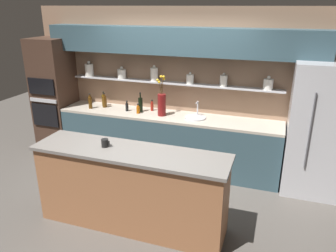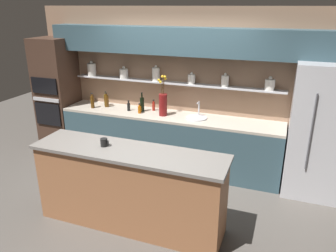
# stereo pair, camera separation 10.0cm
# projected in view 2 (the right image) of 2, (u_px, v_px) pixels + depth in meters

# --- Properties ---
(ground_plane) EXTENTS (12.00, 12.00, 0.00)m
(ground_plane) POSITION_uv_depth(u_px,v_px,m) (145.00, 205.00, 4.55)
(ground_plane) COLOR #4C4742
(back_wall_unit) EXTENTS (5.20, 0.44, 2.60)m
(back_wall_unit) POSITION_uv_depth(u_px,v_px,m) (181.00, 74.00, 5.36)
(back_wall_unit) COLOR #937056
(back_wall_unit) RESTS_ON ground_plane
(back_counter_unit) EXTENTS (3.69, 0.62, 0.92)m
(back_counter_unit) POSITION_uv_depth(u_px,v_px,m) (168.00, 141.00, 5.52)
(back_counter_unit) COLOR #334C56
(back_counter_unit) RESTS_ON ground_plane
(island_counter) EXTENTS (2.37, 0.61, 1.02)m
(island_counter) POSITION_uv_depth(u_px,v_px,m) (130.00, 188.00, 4.00)
(island_counter) COLOR #99603D
(island_counter) RESTS_ON ground_plane
(refrigerator) EXTENTS (0.85, 0.73, 1.91)m
(refrigerator) POSITION_uv_depth(u_px,v_px,m) (321.00, 131.00, 4.56)
(refrigerator) COLOR #B7B7BC
(refrigerator) RESTS_ON ground_plane
(oven_tower) EXTENTS (0.62, 0.64, 2.08)m
(oven_tower) POSITION_uv_depth(u_px,v_px,m) (58.00, 96.00, 6.02)
(oven_tower) COLOR #3D281E
(oven_tower) RESTS_ON ground_plane
(flower_vase) EXTENTS (0.14, 0.16, 0.65)m
(flower_vase) POSITION_uv_depth(u_px,v_px,m) (163.00, 103.00, 5.27)
(flower_vase) COLOR maroon
(flower_vase) RESTS_ON back_counter_unit
(sink_fixture) EXTENTS (0.34, 0.34, 0.25)m
(sink_fixture) POSITION_uv_depth(u_px,v_px,m) (197.00, 117.00, 5.20)
(sink_fixture) COLOR #B7B7BC
(sink_fixture) RESTS_ON back_counter_unit
(bottle_sauce_0) EXTENTS (0.05, 0.05, 0.19)m
(bottle_sauce_0) POSITION_uv_depth(u_px,v_px,m) (154.00, 106.00, 5.56)
(bottle_sauce_0) COLOR maroon
(bottle_sauce_0) RESTS_ON back_counter_unit
(bottle_sauce_1) EXTENTS (0.06, 0.06, 0.17)m
(bottle_sauce_1) POSITION_uv_depth(u_px,v_px,m) (140.00, 109.00, 5.43)
(bottle_sauce_1) COLOR #9E4C0A
(bottle_sauce_1) RESTS_ON back_counter_unit
(bottle_spirit_2) EXTENTS (0.06, 0.06, 0.26)m
(bottle_spirit_2) POSITION_uv_depth(u_px,v_px,m) (92.00, 102.00, 5.69)
(bottle_spirit_2) COLOR #4C2D0C
(bottle_spirit_2) RESTS_ON back_counter_unit
(bottle_spirit_3) EXTENTS (0.08, 0.08, 0.25)m
(bottle_spirit_3) POSITION_uv_depth(u_px,v_px,m) (107.00, 101.00, 5.76)
(bottle_spirit_3) COLOR #4C2D0C
(bottle_spirit_3) RESTS_ON back_counter_unit
(bottle_wine_4) EXTENTS (0.07, 0.07, 0.33)m
(bottle_wine_4) POSITION_uv_depth(u_px,v_px,m) (142.00, 104.00, 5.50)
(bottle_wine_4) COLOR black
(bottle_wine_4) RESTS_ON back_counter_unit
(bottle_sauce_5) EXTENTS (0.05, 0.05, 0.18)m
(bottle_sauce_5) POSITION_uv_depth(u_px,v_px,m) (129.00, 106.00, 5.55)
(bottle_sauce_5) COLOR black
(bottle_sauce_5) RESTS_ON back_counter_unit
(bottle_oil_6) EXTENTS (0.07, 0.07, 0.26)m
(bottle_oil_6) POSITION_uv_depth(u_px,v_px,m) (106.00, 100.00, 5.84)
(bottle_oil_6) COLOR #47380A
(bottle_oil_6) RESTS_ON back_counter_unit
(coffee_mug) EXTENTS (0.11, 0.09, 0.10)m
(coffee_mug) POSITION_uv_depth(u_px,v_px,m) (104.00, 142.00, 3.92)
(coffee_mug) COLOR black
(coffee_mug) RESTS_ON island_counter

